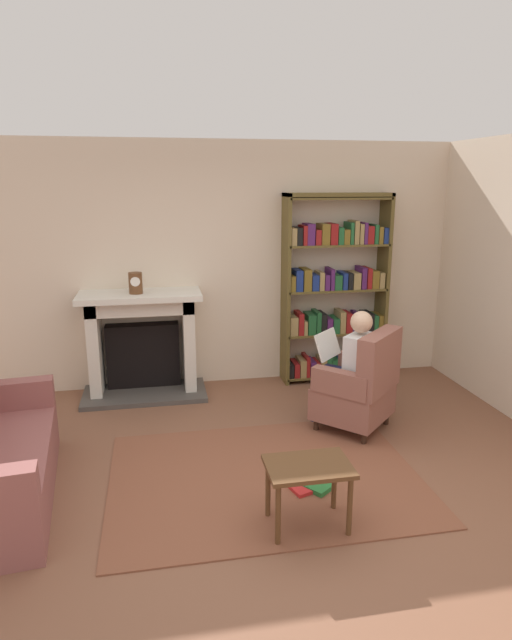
% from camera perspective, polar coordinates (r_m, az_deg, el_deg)
% --- Properties ---
extents(ground, '(14.00, 14.00, 0.00)m').
position_cam_1_polar(ground, '(4.17, 1.80, -18.36)').
color(ground, brown).
extents(back_wall, '(5.60, 0.10, 2.70)m').
position_cam_1_polar(back_wall, '(6.09, -3.30, 5.80)').
color(back_wall, beige).
rests_on(back_wall, ground).
extents(side_wall_right, '(0.10, 5.20, 2.70)m').
position_cam_1_polar(side_wall_right, '(5.87, 25.26, 4.11)').
color(side_wall_right, beige).
rests_on(side_wall_right, ground).
extents(area_rug, '(2.40, 1.80, 0.01)m').
position_cam_1_polar(area_rug, '(4.42, 0.93, -16.23)').
color(area_rug, brown).
rests_on(area_rug, ground).
extents(fireplace, '(1.31, 0.64, 1.13)m').
position_cam_1_polar(fireplace, '(5.96, -11.91, -2.11)').
color(fireplace, '#4C4742').
rests_on(fireplace, ground).
extents(mantel_clock, '(0.14, 0.14, 0.22)m').
position_cam_1_polar(mantel_clock, '(5.72, -12.61, 3.83)').
color(mantel_clock, brown).
rests_on(mantel_clock, fireplace).
extents(bookshelf, '(1.19, 0.32, 2.14)m').
position_cam_1_polar(bookshelf, '(6.22, 8.36, 2.91)').
color(bookshelf, brown).
rests_on(bookshelf, ground).
extents(armchair_reading, '(0.89, 0.89, 0.97)m').
position_cam_1_polar(armchair_reading, '(5.10, 10.93, -6.94)').
color(armchair_reading, '#331E14').
rests_on(armchair_reading, ground).
extents(seated_reader, '(0.58, 0.58, 1.14)m').
position_cam_1_polar(seated_reader, '(5.08, 9.83, -4.62)').
color(seated_reader, silver).
rests_on(seated_reader, ground).
extents(side_table, '(0.56, 0.39, 0.46)m').
position_cam_1_polar(side_table, '(3.71, 5.54, -15.93)').
color(side_table, brown).
rests_on(side_table, ground).
extents(scattered_books, '(0.38, 0.34, 0.04)m').
position_cam_1_polar(scattered_books, '(4.29, 5.55, -16.97)').
color(scattered_books, '#267233').
rests_on(scattered_books, area_rug).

